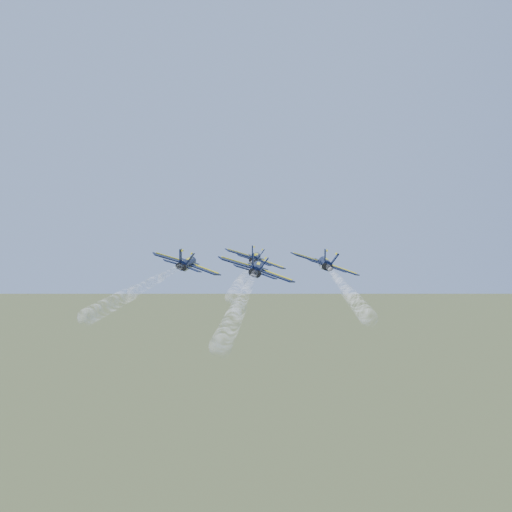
# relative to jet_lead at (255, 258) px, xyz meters

# --- Properties ---
(jet_lead) EXTENTS (10.94, 14.55, 4.33)m
(jet_lead) POSITION_rel_jet_lead_xyz_m (0.00, 0.00, 0.00)
(jet_lead) COLOR black
(jet_left) EXTENTS (10.94, 14.55, 4.33)m
(jet_left) POSITION_rel_jet_lead_xyz_m (-9.70, -14.94, 0.00)
(jet_left) COLOR black
(jet_right) EXTENTS (10.94, 14.55, 4.33)m
(jet_right) POSITION_rel_jet_lead_xyz_m (12.02, -13.76, 0.00)
(jet_right) COLOR black
(jet_slot) EXTENTS (10.94, 14.55, 4.33)m
(jet_slot) POSITION_rel_jet_lead_xyz_m (2.17, -26.55, 0.00)
(jet_slot) COLOR black
(smoke_trail_lead) EXTENTS (3.26, 51.77, 1.78)m
(smoke_trail_lead) POSITION_rel_jet_lead_xyz_m (1.40, -38.24, 0.03)
(smoke_trail_lead) COLOR white
(smoke_trail_left) EXTENTS (3.26, 51.77, 1.78)m
(smoke_trail_left) POSITION_rel_jet_lead_xyz_m (-8.30, -53.18, 0.03)
(smoke_trail_left) COLOR white
(smoke_trail_right) EXTENTS (3.26, 51.77, 1.78)m
(smoke_trail_right) POSITION_rel_jet_lead_xyz_m (13.42, -52.01, 0.03)
(smoke_trail_right) COLOR white
(smoke_trail_slot) EXTENTS (3.26, 51.77, 1.78)m
(smoke_trail_slot) POSITION_rel_jet_lead_xyz_m (3.57, -64.80, 0.03)
(smoke_trail_slot) COLOR white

